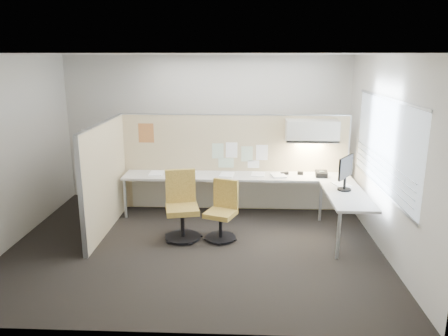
{
  "coord_description": "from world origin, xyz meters",
  "views": [
    {
      "loc": [
        0.7,
        -6.16,
        2.78
      ],
      "look_at": [
        0.4,
        0.8,
        0.98
      ],
      "focal_mm": 35.0,
      "sensor_mm": 36.0,
      "label": 1
    }
  ],
  "objects_px": {
    "desk": "(255,185)",
    "phone": "(321,174)",
    "chair_right": "(222,212)",
    "chair_left": "(182,208)",
    "monitor": "(346,171)"
  },
  "relations": [
    {
      "from": "monitor",
      "to": "phone",
      "type": "relative_size",
      "value": 2.49
    },
    {
      "from": "desk",
      "to": "phone",
      "type": "relative_size",
      "value": 18.42
    },
    {
      "from": "chair_left",
      "to": "chair_right",
      "type": "bearing_deg",
      "value": -12.77
    },
    {
      "from": "chair_right",
      "to": "monitor",
      "type": "bearing_deg",
      "value": 28.71
    },
    {
      "from": "phone",
      "to": "chair_right",
      "type": "bearing_deg",
      "value": -145.63
    },
    {
      "from": "chair_left",
      "to": "chair_right",
      "type": "xyz_separation_m",
      "value": [
        0.63,
        -0.0,
        -0.07
      ]
    },
    {
      "from": "chair_right",
      "to": "chair_left",
      "type": "bearing_deg",
      "value": -158.83
    },
    {
      "from": "chair_left",
      "to": "monitor",
      "type": "bearing_deg",
      "value": -7.09
    },
    {
      "from": "monitor",
      "to": "phone",
      "type": "height_order",
      "value": "monitor"
    },
    {
      "from": "desk",
      "to": "chair_right",
      "type": "xyz_separation_m",
      "value": [
        -0.53,
        -0.92,
        -0.18
      ]
    },
    {
      "from": "desk",
      "to": "chair_left",
      "type": "bearing_deg",
      "value": -141.68
    },
    {
      "from": "chair_left",
      "to": "monitor",
      "type": "height_order",
      "value": "monitor"
    },
    {
      "from": "desk",
      "to": "chair_right",
      "type": "bearing_deg",
      "value": -120.08
    },
    {
      "from": "desk",
      "to": "phone",
      "type": "bearing_deg",
      "value": 4.98
    },
    {
      "from": "desk",
      "to": "phone",
      "type": "xyz_separation_m",
      "value": [
        1.14,
        0.1,
        0.18
      ]
    }
  ]
}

